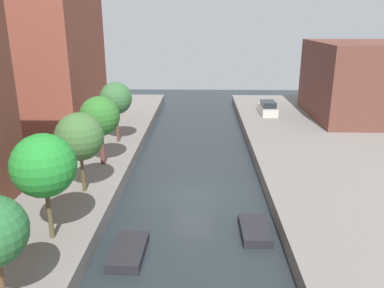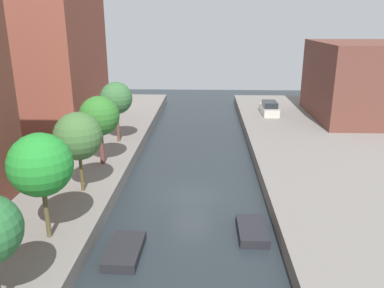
% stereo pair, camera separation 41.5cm
% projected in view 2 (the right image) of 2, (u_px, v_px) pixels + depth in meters
% --- Properties ---
extents(ground_plane, '(84.00, 84.00, 0.00)m').
position_uv_depth(ground_plane, '(192.00, 195.00, 26.95)').
color(ground_plane, '#232B30').
extents(low_block_right, '(10.00, 12.99, 8.31)m').
position_uv_depth(low_block_right, '(361.00, 81.00, 42.79)').
color(low_block_right, brown).
rests_on(low_block_right, quay_right).
extents(street_tree_1, '(3.14, 3.14, 5.52)m').
position_uv_depth(street_tree_1, '(41.00, 165.00, 18.78)').
color(street_tree_1, brown).
rests_on(street_tree_1, quay_left).
extents(street_tree_2, '(3.03, 3.03, 5.21)m').
position_uv_depth(street_tree_2, '(78.00, 136.00, 24.20)').
color(street_tree_2, brown).
rests_on(street_tree_2, quay_left).
extents(street_tree_3, '(3.00, 3.00, 5.27)m').
position_uv_depth(street_tree_3, '(99.00, 116.00, 28.94)').
color(street_tree_3, brown).
rests_on(street_tree_3, quay_left).
extents(street_tree_4, '(2.85, 2.85, 5.43)m').
position_uv_depth(street_tree_4, '(116.00, 98.00, 34.25)').
color(street_tree_4, brown).
rests_on(street_tree_4, quay_left).
extents(parked_car, '(1.80, 4.45, 1.54)m').
position_uv_depth(parked_car, '(269.00, 109.00, 45.46)').
color(parked_car, beige).
rests_on(parked_car, quay_right).
extents(moored_boat_left_2, '(1.77, 3.26, 0.52)m').
position_uv_depth(moored_boat_left_2, '(125.00, 251.00, 20.04)').
color(moored_boat_left_2, '#232328').
rests_on(moored_boat_left_2, ground_plane).
extents(moored_boat_right_2, '(1.64, 3.04, 0.52)m').
position_uv_depth(moored_boat_right_2, '(252.00, 231.00, 21.95)').
color(moored_boat_right_2, '#232328').
rests_on(moored_boat_right_2, ground_plane).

